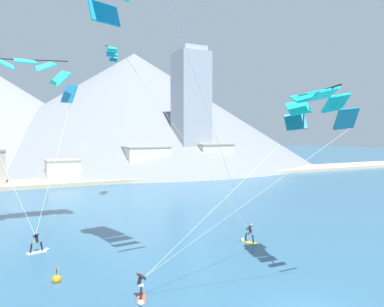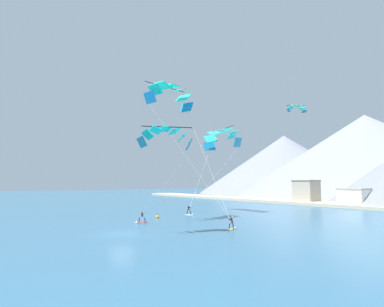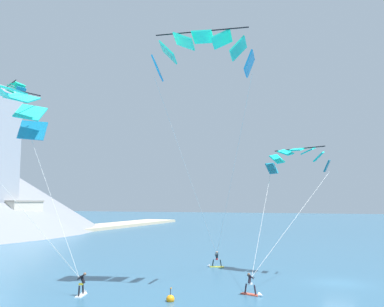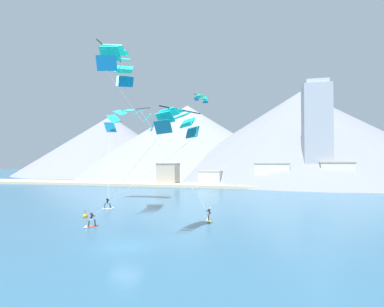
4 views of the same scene
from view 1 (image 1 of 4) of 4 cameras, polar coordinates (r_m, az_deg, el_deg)
The scene contains 13 objects.
kitesurfer_near_lead at distance 32.35m, azimuth 8.46°, elevation -12.44°, with size 0.78×1.79×1.64m.
kitesurfer_near_trail at distance 31.66m, azimuth -22.23°, elevation -12.90°, with size 1.78×0.84×1.70m.
kitesurfer_mid_center at distance 21.81m, azimuth -7.82°, elevation -20.30°, with size 0.97×1.77×1.64m.
parafoil_kite_near_trail at distance 38.47m, azimuth -24.11°, elevation 10.80°, with size 9.27×9.30×14.80m.
parafoil_kite_mid_center at distance 23.71m, azimuth 18.18°, elevation 6.93°, with size 11.68×6.16×10.51m.
parafoil_kite_distant_high_outer at distance 49.85m, azimuth -12.00°, elevation 14.83°, with size 2.33×3.87×1.46m.
race_marker_buoy at distance 25.52m, azimuth -19.93°, elevation -17.58°, with size 0.56×0.56×1.02m.
shoreline_strip at distance 72.21m, azimuth -15.86°, elevation -3.98°, with size 180.00×10.00×0.70m, color #BCAD8E.
shore_building_harbour_front at distance 77.70m, azimuth -7.03°, elevation -1.25°, with size 9.16×6.24×6.46m.
shore_building_promenade_mid at distance 73.73m, azimuth -19.12°, elevation -2.50°, with size 6.01×5.36×4.25m.
shore_building_quay_west at distance 84.35m, azimuth 3.02°, elevation -0.79°, with size 8.15×6.64×6.77m.
highrise_tower at distance 84.66m, azimuth -0.15°, elevation 6.38°, with size 7.00×7.00×28.33m.
mountain_peak_east_shoulder at distance 124.05m, azimuth -8.75°, elevation 6.91°, with size 111.39×111.39×34.90m.
Camera 1 is at (-13.35, -13.39, 9.08)m, focal length 35.00 mm.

